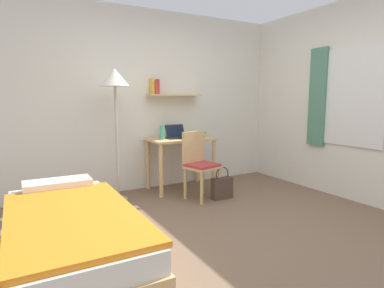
{
  "coord_description": "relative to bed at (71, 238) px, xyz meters",
  "views": [
    {
      "loc": [
        -1.83,
        -2.46,
        1.32
      ],
      "look_at": [
        -0.19,
        0.51,
        0.85
      ],
      "focal_mm": 30.11,
      "sensor_mm": 36.0,
      "label": 1
    }
  ],
  "objects": [
    {
      "name": "ground_plane",
      "position": [
        1.5,
        -0.11,
        -0.24
      ],
      "size": [
        5.28,
        5.28,
        0.0
      ],
      "primitive_type": "plane",
      "color": "brown"
    },
    {
      "name": "wall_back",
      "position": [
        1.5,
        1.91,
        1.06
      ],
      "size": [
        4.4,
        0.27,
        2.6
      ],
      "color": "silver",
      "rests_on": "ground_plane"
    },
    {
      "name": "wall_right",
      "position": [
        3.52,
        -0.09,
        1.06
      ],
      "size": [
        0.1,
        4.4,
        2.6
      ],
      "color": "silver",
      "rests_on": "ground_plane"
    },
    {
      "name": "bed",
      "position": [
        0.0,
        0.0,
        0.0
      ],
      "size": [
        0.9,
        1.93,
        0.54
      ],
      "color": "tan",
      "rests_on": "ground_plane"
    },
    {
      "name": "desk",
      "position": [
        1.78,
        1.59,
        0.37
      ],
      "size": [
        0.94,
        0.58,
        0.76
      ],
      "color": "tan",
      "rests_on": "ground_plane"
    },
    {
      "name": "desk_chair",
      "position": [
        1.79,
        1.07,
        0.25
      ],
      "size": [
        0.49,
        0.47,
        0.9
      ],
      "color": "tan",
      "rests_on": "ground_plane"
    },
    {
      "name": "standing_lamp",
      "position": [
        0.81,
        1.49,
        1.25
      ],
      "size": [
        0.37,
        0.37,
        1.71
      ],
      "color": "#B2A893",
      "rests_on": "ground_plane"
    },
    {
      "name": "laptop",
      "position": [
        1.72,
        1.62,
        0.57
      ],
      "size": [
        0.3,
        0.21,
        0.19
      ],
      "color": "black",
      "rests_on": "desk"
    },
    {
      "name": "water_bottle",
      "position": [
        1.48,
        1.57,
        0.62
      ],
      "size": [
        0.07,
        0.07,
        0.2
      ],
      "primitive_type": "cylinder",
      "color": "#42A87F",
      "rests_on": "desk"
    },
    {
      "name": "book_stack",
      "position": [
        2.07,
        1.6,
        0.56
      ],
      "size": [
        0.2,
        0.25,
        0.08
      ],
      "color": "#4CA856",
      "rests_on": "desk"
    },
    {
      "name": "handbag",
      "position": [
        2.04,
        0.89,
        -0.08
      ],
      "size": [
        0.29,
        0.11,
        0.44
      ],
      "color": "#4C382D",
      "rests_on": "ground_plane"
    }
  ]
}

